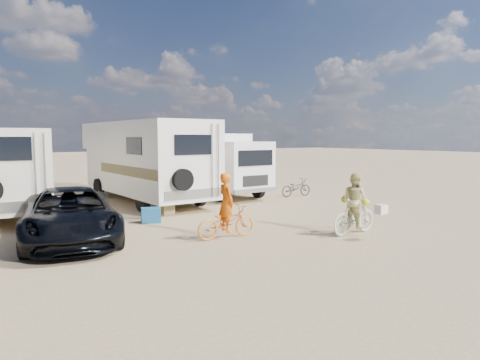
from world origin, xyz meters
TOP-DOWN VIEW (x-y plane):
  - ground at (0.00, 0.00)m, footprint 140.00×140.00m
  - rv_main at (0.05, 6.94)m, footprint 2.94×7.96m
  - rv_left at (-4.95, 7.40)m, footprint 2.96×8.07m
  - box_truck at (3.42, 6.84)m, footprint 2.45×5.75m
  - dark_suv at (-4.08, 1.48)m, footprint 3.07×5.16m
  - bike_man at (-0.61, -0.46)m, footprint 1.67×0.68m
  - bike_woman at (2.56, -1.97)m, footprint 1.65×0.53m
  - rider_man at (-0.61, -0.46)m, footprint 0.41×0.59m
  - rider_woman at (2.56, -1.97)m, footprint 0.60×0.75m
  - bike_parked at (6.15, 4.59)m, footprint 1.55×0.64m
  - cooler at (-1.48, 2.59)m, footprint 0.68×0.57m
  - crate at (-0.45, 3.65)m, footprint 0.42×0.42m

SIDE VIEW (x-z plane):
  - ground at x=0.00m, z-range 0.00..0.00m
  - crate at x=-0.45m, z-range 0.00..0.32m
  - cooler at x=-1.48m, z-range 0.00..0.46m
  - bike_parked at x=6.15m, z-range 0.00..0.80m
  - bike_man at x=-0.61m, z-range 0.00..0.86m
  - bike_woman at x=2.56m, z-range 0.00..0.98m
  - dark_suv at x=-4.08m, z-range 0.00..1.34m
  - rider_woman at x=2.56m, z-range 0.00..1.49m
  - rider_man at x=-0.61m, z-range 0.00..1.54m
  - box_truck at x=3.42m, z-range 0.00..2.78m
  - rv_left at x=-4.95m, z-range 0.00..2.89m
  - rv_main at x=0.05m, z-range 0.00..3.24m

